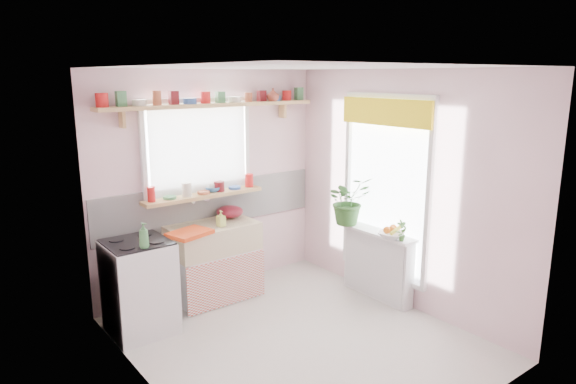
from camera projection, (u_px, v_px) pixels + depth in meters
room at (296, 175)px, 5.60m from camera, size 3.20×3.20×3.20m
sink_unit at (214, 261)px, 5.66m from camera, size 0.95×0.65×1.11m
cooker at (140, 287)px, 4.90m from camera, size 0.58×0.58×0.93m
radiator_ledge at (378, 263)px, 5.69m from camera, size 0.22×0.95×0.78m
windowsill at (204, 195)px, 5.65m from camera, size 1.40×0.22×0.04m
pine_shelf at (213, 105)px, 5.51m from camera, size 2.52×0.24×0.04m
shelf_crockery at (213, 98)px, 5.49m from camera, size 2.47×0.11×0.12m
sill_crockery at (202, 189)px, 5.62m from camera, size 1.35×0.11×0.12m
dish_tray at (190, 233)px, 5.19m from camera, size 0.48×0.41×0.04m
colander at (230, 212)px, 5.83m from camera, size 0.33×0.33×0.14m
jade_plant at (348, 200)px, 5.80m from camera, size 0.58×0.54×0.55m
fruit_bowl at (391, 235)px, 5.35m from camera, size 0.34×0.34×0.06m
herb_pot at (402, 231)px, 5.23m from camera, size 0.13×0.09×0.23m
soap_bottle_sink at (221, 218)px, 5.49m from camera, size 0.08×0.08×0.17m
sill_cup at (212, 187)px, 5.77m from camera, size 0.13×0.13×0.09m
sill_bowl at (213, 189)px, 5.74m from camera, size 0.22×0.22×0.06m
shelf_vase at (273, 95)px, 5.89m from camera, size 0.15×0.15×0.15m
cooker_bottle at (144, 235)px, 4.60m from camera, size 0.12×0.12×0.23m
fruit at (392, 229)px, 5.34m from camera, size 0.20×0.14×0.10m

